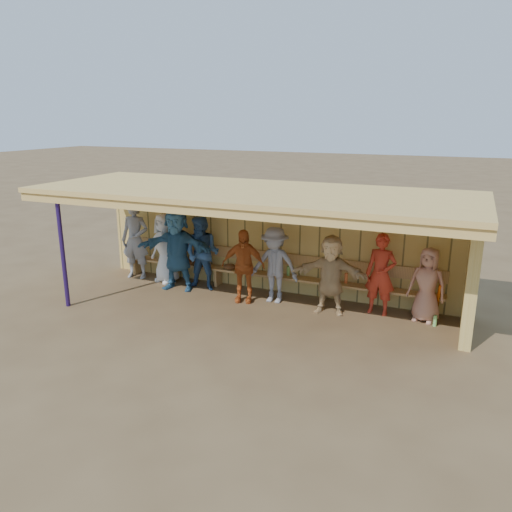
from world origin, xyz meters
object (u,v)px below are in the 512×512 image
(player_d, at_px, (243,266))
(player_f, at_px, (331,275))
(player_c, at_px, (202,253))
(player_extra, at_px, (177,249))
(player_h, at_px, (427,285))
(bench, at_px, (269,270))
(player_e, at_px, (275,265))
(player_a, at_px, (135,240))
(player_b, at_px, (165,248))
(player_g, at_px, (381,274))

(player_d, distance_m, player_f, 1.90)
(player_c, relative_size, player_d, 1.08)
(player_c, distance_m, player_extra, 0.59)
(player_c, height_order, player_extra, player_extra)
(player_h, xyz_separation_m, bench, (-3.43, 0.34, -0.22))
(player_d, xyz_separation_m, player_e, (0.63, 0.24, 0.03))
(player_a, xyz_separation_m, player_f, (5.03, -0.37, -0.14))
(player_b, xyz_separation_m, bench, (2.57, 0.31, -0.32))
(player_c, relative_size, player_g, 1.04)
(player_c, bearing_deg, player_d, -19.38)
(player_a, relative_size, player_c, 1.11)
(player_extra, height_order, bench, player_extra)
(player_a, height_order, player_h, player_a)
(player_g, height_order, player_extra, player_extra)
(player_b, distance_m, player_f, 4.19)
(player_c, distance_m, player_g, 4.01)
(player_d, bearing_deg, player_extra, 162.75)
(player_d, xyz_separation_m, player_f, (1.90, 0.10, 0.02))
(player_h, distance_m, bench, 3.45)
(player_e, xyz_separation_m, player_g, (2.20, 0.21, 0.01))
(player_h, bearing_deg, bench, -173.00)
(player_a, xyz_separation_m, player_extra, (1.41, -0.35, -0.00))
(player_a, bearing_deg, player_h, -9.93)
(player_d, bearing_deg, player_c, 151.25)
(player_b, bearing_deg, player_c, 12.69)
(player_a, height_order, player_f, player_a)
(player_a, relative_size, bench, 0.25)
(player_b, xyz_separation_m, player_g, (5.11, -0.02, -0.01))
(player_f, xyz_separation_m, player_g, (0.93, 0.35, 0.02))
(player_e, distance_m, player_f, 1.27)
(player_f, bearing_deg, player_h, 5.74)
(player_e, bearing_deg, player_a, 176.51)
(player_d, distance_m, player_g, 2.87)
(player_b, bearing_deg, player_f, 14.95)
(player_b, bearing_deg, player_extra, -12.23)
(player_b, distance_m, player_c, 1.11)
(bench, bearing_deg, player_extra, -162.14)
(player_c, relative_size, bench, 0.23)
(player_c, relative_size, player_e, 1.05)
(player_c, height_order, player_h, player_c)
(player_g, distance_m, bench, 2.57)
(player_c, bearing_deg, player_extra, -163.39)
(player_extra, bearing_deg, player_d, -11.96)
(player_e, bearing_deg, bench, 121.81)
(player_h, xyz_separation_m, player_extra, (-5.46, -0.31, 0.21))
(player_e, relative_size, player_f, 1.01)
(player_g, bearing_deg, player_h, 1.82)
(player_b, xyz_separation_m, player_f, (4.17, -0.37, -0.03))
(bench, bearing_deg, player_g, -7.26)
(player_a, distance_m, player_h, 6.87)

